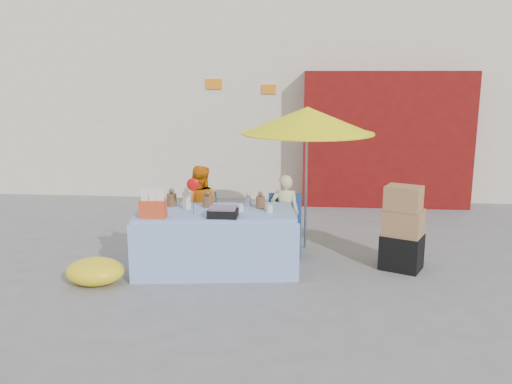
# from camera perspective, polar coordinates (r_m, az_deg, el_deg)

# --- Properties ---
(ground) EXTENTS (80.00, 80.00, 0.00)m
(ground) POSITION_cam_1_polar(r_m,az_deg,el_deg) (6.94, -0.33, -9.16)
(ground) COLOR slate
(ground) RESTS_ON ground
(backdrop) EXTENTS (14.00, 8.00, 7.80)m
(backdrop) POSITION_cam_1_polar(r_m,az_deg,el_deg) (13.96, 4.83, 14.57)
(backdrop) COLOR silver
(backdrop) RESTS_ON ground
(market_table) EXTENTS (2.20, 1.23, 1.27)m
(market_table) POSITION_cam_1_polar(r_m,az_deg,el_deg) (7.15, -4.32, -5.03)
(market_table) COLOR #94ADEC
(market_table) RESTS_ON ground
(chair_left) EXTENTS (0.48, 0.47, 0.85)m
(chair_left) POSITION_cam_1_polar(r_m,az_deg,el_deg) (7.94, -6.09, -4.48)
(chair_left) COLOR navy
(chair_left) RESTS_ON ground
(chair_right) EXTENTS (0.48, 0.47, 0.85)m
(chair_right) POSITION_cam_1_polar(r_m,az_deg,el_deg) (7.80, 2.98, -4.73)
(chair_right) COLOR navy
(chair_right) RESTS_ON ground
(vendor_orange) EXTENTS (0.61, 0.47, 1.25)m
(vendor_orange) POSITION_cam_1_polar(r_m,az_deg,el_deg) (7.97, -5.97, -1.66)
(vendor_orange) COLOR orange
(vendor_orange) RESTS_ON ground
(vendor_beige) EXTENTS (0.42, 0.27, 1.14)m
(vendor_beige) POSITION_cam_1_polar(r_m,az_deg,el_deg) (7.85, 3.05, -2.25)
(vendor_beige) COLOR beige
(vendor_beige) RESTS_ON ground
(umbrella) EXTENTS (1.90, 1.90, 2.09)m
(umbrella) POSITION_cam_1_polar(r_m,az_deg,el_deg) (7.77, 5.43, 7.47)
(umbrella) COLOR gray
(umbrella) RESTS_ON ground
(box_stack) EXTENTS (0.64, 0.59, 1.13)m
(box_stack) POSITION_cam_1_polar(r_m,az_deg,el_deg) (7.39, 15.17, -4.00)
(box_stack) COLOR black
(box_stack) RESTS_ON ground
(tarp_bundle) EXTENTS (0.72, 0.58, 0.33)m
(tarp_bundle) POSITION_cam_1_polar(r_m,az_deg,el_deg) (7.02, -16.56, -8.01)
(tarp_bundle) COLOR yellow
(tarp_bundle) RESTS_ON ground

